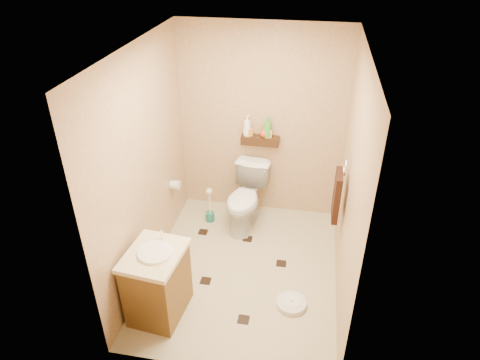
# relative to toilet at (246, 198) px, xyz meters

# --- Properties ---
(ground) EXTENTS (2.50, 2.50, 0.00)m
(ground) POSITION_rel_toilet_xyz_m (0.12, -0.83, -0.39)
(ground) COLOR #C1B28D
(ground) RESTS_ON ground
(wall_back) EXTENTS (2.00, 0.04, 2.40)m
(wall_back) POSITION_rel_toilet_xyz_m (0.12, 0.42, 0.81)
(wall_back) COLOR tan
(wall_back) RESTS_ON ground
(wall_front) EXTENTS (2.00, 0.04, 2.40)m
(wall_front) POSITION_rel_toilet_xyz_m (0.12, -2.08, 0.81)
(wall_front) COLOR tan
(wall_front) RESTS_ON ground
(wall_left) EXTENTS (0.04, 2.50, 2.40)m
(wall_left) POSITION_rel_toilet_xyz_m (-0.88, -0.83, 0.81)
(wall_left) COLOR tan
(wall_left) RESTS_ON ground
(wall_right) EXTENTS (0.04, 2.50, 2.40)m
(wall_right) POSITION_rel_toilet_xyz_m (1.12, -0.83, 0.81)
(wall_right) COLOR tan
(wall_right) RESTS_ON ground
(ceiling) EXTENTS (2.00, 2.50, 0.02)m
(ceiling) POSITION_rel_toilet_xyz_m (0.12, -0.83, 2.01)
(ceiling) COLOR silver
(ceiling) RESTS_ON wall_back
(wall_shelf) EXTENTS (0.46, 0.14, 0.10)m
(wall_shelf) POSITION_rel_toilet_xyz_m (0.12, 0.34, 0.63)
(wall_shelf) COLOR #3B2510
(wall_shelf) RESTS_ON wall_back
(floor_accents) EXTENTS (1.24, 1.36, 0.01)m
(floor_accents) POSITION_rel_toilet_xyz_m (0.12, -0.85, -0.38)
(floor_accents) COLOR black
(floor_accents) RESTS_ON ground
(toilet) EXTENTS (0.53, 0.81, 0.77)m
(toilet) POSITION_rel_toilet_xyz_m (0.00, 0.00, 0.00)
(toilet) COLOR white
(toilet) RESTS_ON ground
(vanity) EXTENTS (0.55, 0.65, 0.85)m
(vanity) POSITION_rel_toilet_xyz_m (-0.58, -1.54, -0.01)
(vanity) COLOR brown
(vanity) RESTS_ON ground
(bathroom_scale) EXTENTS (0.30, 0.30, 0.06)m
(bathroom_scale) POSITION_rel_toilet_xyz_m (0.67, -1.25, -0.36)
(bathroom_scale) COLOR silver
(bathroom_scale) RESTS_ON ground
(toilet_brush) EXTENTS (0.11, 0.11, 0.48)m
(toilet_brush) POSITION_rel_toilet_xyz_m (-0.46, -0.01, -0.22)
(toilet_brush) COLOR #1B6D5E
(toilet_brush) RESTS_ON ground
(towel_ring) EXTENTS (0.12, 0.30, 0.76)m
(towel_ring) POSITION_rel_toilet_xyz_m (1.03, -0.58, 0.56)
(towel_ring) COLOR silver
(towel_ring) RESTS_ON wall_right
(toilet_paper) EXTENTS (0.12, 0.11, 0.12)m
(toilet_paper) POSITION_rel_toilet_xyz_m (-0.82, -0.18, 0.22)
(toilet_paper) COLOR silver
(toilet_paper) RESTS_ON wall_left
(bottle_a) EXTENTS (0.14, 0.14, 0.26)m
(bottle_a) POSITION_rel_toilet_xyz_m (-0.04, 0.34, 0.81)
(bottle_a) COLOR white
(bottle_a) RESTS_ON wall_shelf
(bottle_b) EXTENTS (0.10, 0.10, 0.15)m
(bottle_b) POSITION_rel_toilet_xyz_m (-0.02, 0.34, 0.76)
(bottle_b) COLOR orange
(bottle_b) RESTS_ON wall_shelf
(bottle_c) EXTENTS (0.16, 0.16, 0.14)m
(bottle_c) POSITION_rel_toilet_xyz_m (0.16, 0.34, 0.76)
(bottle_c) COLOR #D34218
(bottle_c) RESTS_ON wall_shelf
(bottle_d) EXTENTS (0.11, 0.11, 0.26)m
(bottle_d) POSITION_rel_toilet_xyz_m (0.20, 0.34, 0.82)
(bottle_d) COLOR green
(bottle_d) RESTS_ON wall_shelf
(bottle_e) EXTENTS (0.09, 0.09, 0.14)m
(bottle_e) POSITION_rel_toilet_xyz_m (0.21, 0.34, 0.76)
(bottle_e) COLOR #E8C74D
(bottle_e) RESTS_ON wall_shelf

